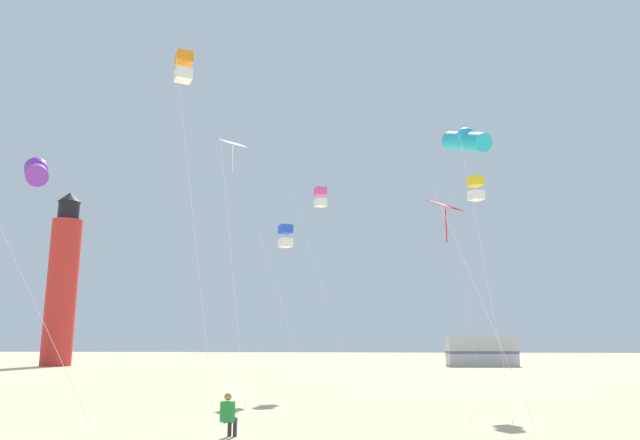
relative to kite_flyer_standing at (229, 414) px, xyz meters
name	(u,v)px	position (x,y,z in m)	size (l,w,h in m)	color
kite_flyer_standing	(229,414)	(0.00, 0.00, 0.00)	(0.40, 0.55, 1.16)	#238438
kite_box_gold	(476,189)	(8.99, 11.25, 8.93)	(1.62, 1.62, 10.14)	silver
kite_tube_cyan	(466,140)	(7.53, 5.07, 9.23)	(1.82, 2.57, 10.55)	silver
kite_box_orange	(184,68)	(-3.11, 4.16, 12.13)	(2.01, 2.01, 13.35)	silver
kite_diamond_scarlet	(447,213)	(6.35, 2.44, 5.92)	(2.86, 2.84, 6.98)	silver
kite_diamond_white	(233,154)	(-1.65, 6.52, 9.41)	(1.45, 1.45, 10.69)	silver
kite_tube_violet	(36,171)	(-7.53, 2.40, 7.60)	(3.89, 4.13, 8.91)	silver
kite_box_blue	(286,236)	(-0.33, 13.00, 7.07)	(2.63, 1.87, 8.27)	silver
kite_box_rainbow	(321,197)	(1.13, 17.20, 10.10)	(3.38, 2.28, 11.31)	silver
lighthouse_distant	(62,283)	(-25.50, 38.12, 7.22)	(2.80, 2.80, 16.80)	red
rv_van_silver	(481,351)	(14.55, 41.46, 0.78)	(6.56, 2.71, 2.80)	#B7BABF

